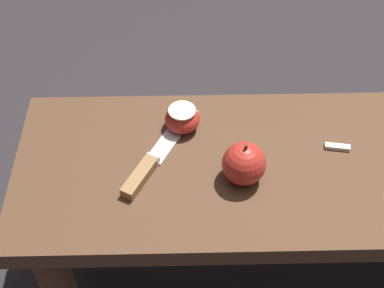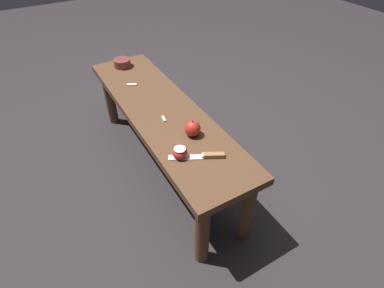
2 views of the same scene
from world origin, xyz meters
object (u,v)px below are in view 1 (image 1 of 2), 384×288
at_px(knife, 151,163).
at_px(apple_cut, 182,119).
at_px(apple_whole, 244,164).
at_px(wooden_bench, 382,186).

xyz_separation_m(knife, apple_cut, (0.06, 0.09, 0.02)).
relative_size(apple_whole, apple_cut, 1.30).
bearing_deg(apple_cut, wooden_bench, -13.51).
bearing_deg(apple_whole, wooden_bench, 6.66).
distance_m(knife, apple_whole, 0.17).
distance_m(knife, apple_cut, 0.11).
distance_m(wooden_bench, knife, 0.45).
bearing_deg(apple_cut, knife, -121.71).
distance_m(wooden_bench, apple_whole, 0.30).
xyz_separation_m(wooden_bench, apple_whole, (-0.28, -0.03, 0.11)).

